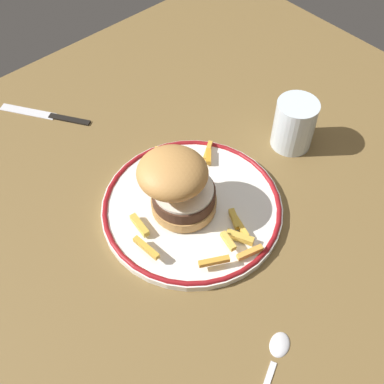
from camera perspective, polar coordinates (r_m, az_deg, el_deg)
name	(u,v)px	position (r cm, az deg, el deg)	size (l,w,h in cm)	color
ground_plane	(170,206)	(78.96, -2.61, -1.72)	(118.87, 92.67, 4.00)	brown
dinner_plate	(192,207)	(75.32, 0.00, -1.77)	(28.49, 28.49, 1.60)	white
burger	(177,184)	(69.87, -1.80, 0.92)	(14.09, 13.96, 11.25)	tan
fries_pile	(204,219)	(72.24, 1.48, -3.22)	(22.66, 26.13, 1.71)	gold
water_glass	(294,127)	(84.57, 12.02, 7.62)	(7.11, 7.11, 9.05)	silver
knife	(52,116)	(93.87, -16.36, 8.73)	(11.05, 15.92, 0.70)	black
spoon	(277,354)	(65.69, 10.04, -18.51)	(12.82, 7.02, 0.90)	silver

